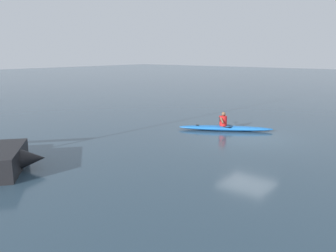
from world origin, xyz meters
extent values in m
plane|color=#283D4C|center=(0.00, 0.00, 0.00)|extent=(160.00, 160.00, 0.00)
ellipsoid|color=#1959A5|center=(1.64, -0.54, 0.13)|extent=(4.63, 3.14, 0.26)
torus|color=black|center=(1.56, -0.59, 0.24)|extent=(0.85, 0.85, 0.04)
cylinder|color=black|center=(2.92, 0.22, 0.25)|extent=(0.18, 0.18, 0.02)
cylinder|color=red|center=(1.75, -0.48, 0.53)|extent=(0.37, 0.37, 0.52)
sphere|color=brown|center=(1.75, -0.48, 0.90)|extent=(0.21, 0.21, 0.21)
cylinder|color=black|center=(1.92, -0.38, 0.57)|extent=(1.00, 1.65, 0.03)
ellipsoid|color=red|center=(1.43, 0.44, 0.57)|extent=(0.24, 0.36, 0.17)
ellipsoid|color=red|center=(2.40, -1.19, 0.57)|extent=(0.24, 0.36, 0.17)
cylinder|color=brown|center=(1.67, -0.19, 0.59)|extent=(0.29, 0.22, 0.34)
cylinder|color=brown|center=(1.96, -0.69, 0.59)|extent=(0.13, 0.32, 0.34)
cone|color=black|center=(3.91, 9.30, 0.41)|extent=(1.17, 1.19, 0.77)
camera|label=1|loc=(-7.16, 15.51, 4.07)|focal=37.01mm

